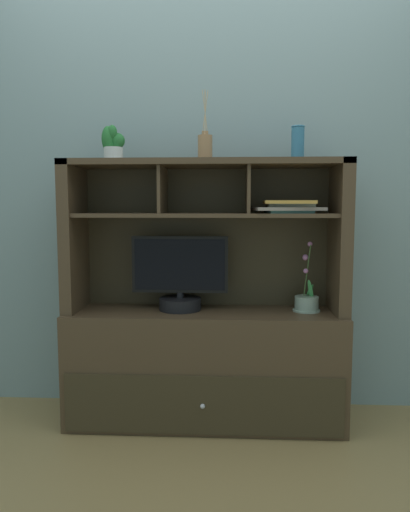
# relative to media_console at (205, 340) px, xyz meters

# --- Properties ---
(floor_plane) EXTENTS (6.00, 6.00, 0.02)m
(floor_plane) POSITION_rel_media_console_xyz_m (0.00, -0.01, -0.44)
(floor_plane) COLOR olive
(floor_plane) RESTS_ON ground
(back_wall) EXTENTS (6.00, 0.02, 2.80)m
(back_wall) POSITION_rel_media_console_xyz_m (0.00, 0.23, 0.97)
(back_wall) COLOR gray
(back_wall) RESTS_ON ground
(media_console) EXTENTS (1.40, 0.44, 1.34)m
(media_console) POSITION_rel_media_console_xyz_m (0.00, 0.00, 0.00)
(media_console) COLOR #463523
(media_console) RESTS_ON ground
(tv_monitor) EXTENTS (0.49, 0.22, 0.38)m
(tv_monitor) POSITION_rel_media_console_xyz_m (-0.13, 0.00, 0.32)
(tv_monitor) COLOR black
(tv_monitor) RESTS_ON media_console
(potted_orchid) EXTENTS (0.14, 0.14, 0.35)m
(potted_orchid) POSITION_rel_media_console_xyz_m (0.52, 0.00, 0.21)
(potted_orchid) COLOR #8BA291
(potted_orchid) RESTS_ON media_console
(magazine_stack_left) EXTENTS (0.36, 0.26, 0.06)m
(magazine_stack_left) POSITION_rel_media_console_xyz_m (0.41, -0.04, 0.69)
(magazine_stack_left) COLOR #3C6862
(magazine_stack_left) RESTS_ON media_console
(diffuser_bottle) EXTENTS (0.07, 0.07, 0.34)m
(diffuser_bottle) POSITION_rel_media_console_xyz_m (0.00, 0.00, 0.98)
(diffuser_bottle) COLOR #936D48
(diffuser_bottle) RESTS_ON media_console
(potted_succulent) EXTENTS (0.11, 0.11, 0.17)m
(potted_succulent) POSITION_rel_media_console_xyz_m (-0.46, -0.02, 1.00)
(potted_succulent) COLOR silver
(potted_succulent) RESTS_ON media_console
(ceramic_vase) EXTENTS (0.07, 0.07, 0.17)m
(ceramic_vase) POSITION_rel_media_console_xyz_m (0.46, -0.00, 1.00)
(ceramic_vase) COLOR #306A8A
(ceramic_vase) RESTS_ON media_console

